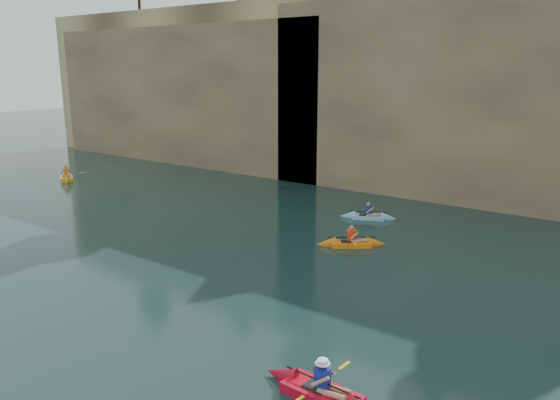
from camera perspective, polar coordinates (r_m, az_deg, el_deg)
The scene contains 10 objects.
ground at distance 14.89m, azimuth -19.64°, elevation -16.23°, with size 160.00×160.00×0.00m, color black.
cliff at distance 38.51m, azimuth 20.16°, elevation 11.07°, with size 70.00×16.00×12.00m, color tan.
cliff_slab_west at distance 42.85m, azimuth -10.21°, elevation 10.90°, with size 26.00×2.40×10.56m, color #95845A.
cliff_slab_center at distance 30.87m, azimuth 19.68°, elevation 10.09°, with size 24.00×2.40×11.40m, color #95845A.
sea_cave_west at distance 41.25m, azimuth -8.75°, elevation 6.28°, with size 4.50×1.00×4.00m, color black.
sea_cave_center at distance 33.00m, azimuth 8.77°, elevation 3.73°, with size 3.50×1.00×3.20m, color black.
main_kayaker at distance 12.96m, azimuth 4.41°, elevation -19.42°, with size 3.28×2.22×1.20m.
kayaker_orange at distance 22.86m, azimuth 7.43°, elevation -4.49°, with size 2.70×2.32×1.10m.
kayaker_yellow at distance 38.55m, azimuth -21.41°, elevation 2.18°, with size 2.96×2.16×1.23m.
kayaker_ltblue_mid at distance 27.01m, azimuth 9.18°, elevation -1.71°, with size 2.75×1.93×1.04m.
Camera 1 is at (11.05, -6.87, 7.24)m, focal length 35.00 mm.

